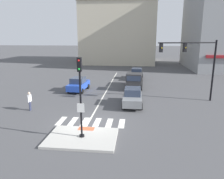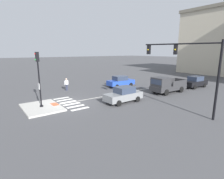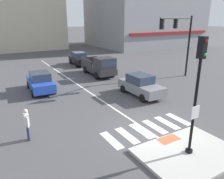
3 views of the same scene
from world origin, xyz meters
TOP-DOWN VIEW (x-y plane):
  - ground_plane at (0.00, 0.00)m, footprint 300.00×300.00m
  - traffic_island at (0.00, -2.50)m, footprint 4.40×3.18m
  - tactile_pad_front at (0.00, -1.26)m, footprint 1.10×0.60m
  - signal_pole at (0.00, -2.51)m, footprint 0.44×0.38m
  - crosswalk_stripe_a at (-2.35, 0.30)m, footprint 0.44×1.80m
  - crosswalk_stripe_b at (-1.41, 0.30)m, footprint 0.44×1.80m
  - crosswalk_stripe_c at (-0.47, 0.30)m, footprint 0.44×1.80m
  - crosswalk_stripe_d at (0.47, 0.30)m, footprint 0.44×1.80m
  - crosswalk_stripe_e at (1.41, 0.30)m, footprint 0.44×1.80m
  - crosswalk_stripe_f at (2.35, 0.30)m, footprint 0.44×1.80m
  - lane_centre_line at (-0.17, 10.00)m, footprint 0.14×28.00m
  - traffic_light_mast at (9.03, 6.80)m, footprint 5.77×1.98m
  - building_corner_left at (-1.20, 42.21)m, footprint 17.73×17.88m
  - building_corner_right at (24.84, 32.17)m, footprint 22.51×17.39m
  - car_black_eastbound_distant at (3.41, 18.38)m, footprint 2.01×4.19m
  - car_grey_eastbound_mid at (3.04, 4.95)m, footprint 1.85×4.10m
  - car_blue_westbound_far at (-3.52, 9.94)m, footprint 2.02×4.19m
  - pickup_truck_charcoal_eastbound_far at (3.11, 11.99)m, footprint 2.19×5.16m
  - pedestrian_at_curb_left at (-5.89, 2.42)m, footprint 0.22×0.55m

SIDE VIEW (x-z plane):
  - ground_plane at x=0.00m, z-range 0.00..0.00m
  - crosswalk_stripe_a at x=-2.35m, z-range 0.00..0.01m
  - crosswalk_stripe_b at x=-1.41m, z-range 0.00..0.01m
  - crosswalk_stripe_c at x=-0.47m, z-range 0.00..0.01m
  - crosswalk_stripe_d at x=0.47m, z-range 0.00..0.01m
  - crosswalk_stripe_e at x=1.41m, z-range 0.00..0.01m
  - crosswalk_stripe_f at x=2.35m, z-range 0.00..0.01m
  - lane_centre_line at x=-0.17m, z-range 0.00..0.01m
  - traffic_island at x=0.00m, z-range 0.00..0.15m
  - tactile_pad_front at x=0.00m, z-range 0.15..0.16m
  - car_black_eastbound_distant at x=3.41m, z-range -0.01..1.63m
  - car_grey_eastbound_mid at x=3.04m, z-range -0.01..1.63m
  - car_blue_westbound_far at x=-3.52m, z-range -0.01..1.63m
  - pickup_truck_charcoal_eastbound_far at x=3.11m, z-range -0.06..2.02m
  - pedestrian_at_curb_left at x=-5.89m, z-range 0.15..1.82m
  - signal_pole at x=0.00m, z-range 0.66..5.67m
  - traffic_light_mast at x=9.03m, z-range 1.26..7.30m
  - building_corner_left at x=-1.20m, z-range 0.02..14.76m
  - building_corner_right at x=24.84m, z-range 0.02..18.31m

